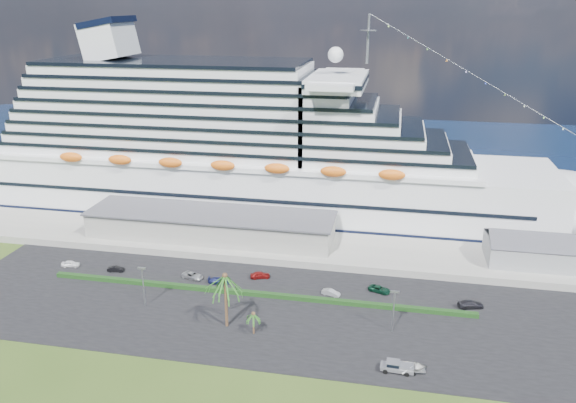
% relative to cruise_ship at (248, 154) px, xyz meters
% --- Properties ---
extents(ground, '(420.00, 420.00, 0.00)m').
position_rel_cruise_ship_xyz_m(ground, '(21.53, -64.00, -16.69)').
color(ground, '#324A18').
rests_on(ground, ground).
extents(asphalt_lot, '(140.00, 38.00, 0.12)m').
position_rel_cruise_ship_xyz_m(asphalt_lot, '(21.53, -53.00, -16.63)').
color(asphalt_lot, black).
rests_on(asphalt_lot, ground).
extents(wharf, '(240.00, 20.00, 1.80)m').
position_rel_cruise_ship_xyz_m(wharf, '(21.53, -24.00, -15.79)').
color(wharf, gray).
rests_on(wharf, ground).
extents(water, '(420.00, 160.00, 0.02)m').
position_rel_cruise_ship_xyz_m(water, '(21.53, 66.00, -16.68)').
color(water, black).
rests_on(water, ground).
extents(cruise_ship, '(191.00, 38.00, 54.00)m').
position_rel_cruise_ship_xyz_m(cruise_ship, '(0.00, 0.00, 0.00)').
color(cruise_ship, silver).
rests_on(cruise_ship, ground).
extents(terminal_building, '(61.00, 15.00, 6.30)m').
position_rel_cruise_ship_xyz_m(terminal_building, '(-3.47, -24.00, -11.68)').
color(terminal_building, gray).
rests_on(terminal_building, wharf).
extents(port_shed, '(24.00, 12.31, 7.37)m').
position_rel_cruise_ship_xyz_m(port_shed, '(73.53, -24.00, -12.30)').
color(port_shed, gray).
rests_on(port_shed, wharf).
extents(hedge, '(88.00, 1.10, 0.90)m').
position_rel_cruise_ship_xyz_m(hedge, '(13.53, -48.00, -16.12)').
color(hedge, black).
rests_on(hedge, asphalt_lot).
extents(lamp_post_left, '(1.60, 0.35, 8.27)m').
position_rel_cruise_ship_xyz_m(lamp_post_left, '(-6.47, -56.00, -11.35)').
color(lamp_post_left, gray).
rests_on(lamp_post_left, asphalt_lot).
extents(lamp_post_right, '(1.60, 0.35, 8.27)m').
position_rel_cruise_ship_xyz_m(lamp_post_right, '(41.53, -56.00, -11.35)').
color(lamp_post_right, gray).
rests_on(lamp_post_right, asphalt_lot).
extents(palm_tall, '(8.82, 8.82, 11.13)m').
position_rel_cruise_ship_xyz_m(palm_tall, '(11.53, -60.00, -7.49)').
color(palm_tall, '#47301E').
rests_on(palm_tall, ground).
extents(palm_short, '(3.53, 3.53, 4.56)m').
position_rel_cruise_ship_xyz_m(palm_short, '(17.03, -61.50, -13.03)').
color(palm_short, '#47301E').
rests_on(palm_short, ground).
extents(parked_car_0, '(4.24, 2.29, 1.37)m').
position_rel_cruise_ship_xyz_m(parked_car_0, '(-30.39, -43.11, -15.89)').
color(parked_car_0, white).
rests_on(parked_car_0, asphalt_lot).
extents(parked_car_1, '(3.83, 1.74, 1.22)m').
position_rel_cruise_ship_xyz_m(parked_car_1, '(-19.17, -43.42, -15.97)').
color(parked_car_1, black).
rests_on(parked_car_1, asphalt_lot).
extents(parked_car_2, '(5.34, 3.70, 1.35)m').
position_rel_cruise_ship_xyz_m(parked_car_2, '(-1.30, -43.30, -15.90)').
color(parked_car_2, '#93969B').
rests_on(parked_car_2, asphalt_lot).
extents(parked_car_3, '(4.59, 2.15, 1.30)m').
position_rel_cruise_ship_xyz_m(parked_car_3, '(4.92, -44.39, -15.93)').
color(parked_car_3, '#161C4D').
rests_on(parked_car_3, asphalt_lot).
extents(parked_car_4, '(4.60, 2.96, 1.46)m').
position_rel_cruise_ship_xyz_m(parked_car_4, '(13.01, -40.29, -15.85)').
color(parked_car_4, maroon).
rests_on(parked_car_4, asphalt_lot).
extents(parked_car_5, '(3.98, 2.26, 1.24)m').
position_rel_cruise_ship_xyz_m(parked_car_5, '(28.99, -44.92, -15.95)').
color(parked_car_5, '#A3A5AA').
rests_on(parked_car_5, asphalt_lot).
extents(parked_car_6, '(5.01, 3.62, 1.27)m').
position_rel_cruise_ship_xyz_m(parked_car_6, '(38.64, -41.56, -15.94)').
color(parked_car_6, '#0D3624').
rests_on(parked_car_6, asphalt_lot).
extents(parked_car_7, '(5.48, 3.40, 1.48)m').
position_rel_cruise_ship_xyz_m(parked_car_7, '(56.40, -44.45, -15.83)').
color(parked_car_7, black).
rests_on(parked_car_7, asphalt_lot).
extents(pickup_truck, '(5.41, 2.18, 1.88)m').
position_rel_cruise_ship_xyz_m(pickup_truck, '(42.46, -67.85, -15.54)').
color(pickup_truck, black).
rests_on(pickup_truck, asphalt_lot).
extents(boat_trailer, '(5.72, 4.01, 1.60)m').
position_rel_cruise_ship_xyz_m(boat_trailer, '(44.81, -67.53, -15.51)').
color(boat_trailer, gray).
rests_on(boat_trailer, asphalt_lot).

